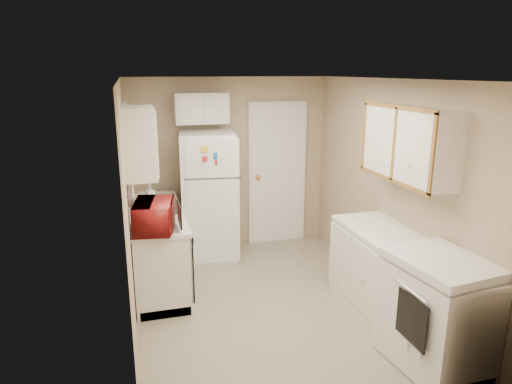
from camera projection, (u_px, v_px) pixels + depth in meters
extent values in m
plane|color=tan|center=(268.00, 305.00, 4.99)|extent=(3.80, 3.80, 0.00)
plane|color=white|center=(270.00, 79.00, 4.37)|extent=(3.80, 3.80, 0.00)
plane|color=tan|center=(128.00, 210.00, 4.31)|extent=(3.80, 3.80, 0.00)
plane|color=tan|center=(390.00, 190.00, 5.04)|extent=(3.80, 3.80, 0.00)
plane|color=tan|center=(229.00, 164.00, 6.44)|extent=(2.80, 2.80, 0.00)
plane|color=tan|center=(357.00, 278.00, 2.91)|extent=(2.80, 2.80, 0.00)
cube|color=silver|center=(158.00, 247.00, 5.42)|extent=(0.60, 1.80, 0.90)
cube|color=black|center=(189.00, 261.00, 4.93)|extent=(0.03, 0.58, 0.72)
cube|color=gray|center=(155.00, 210.00, 5.46)|extent=(0.54, 0.74, 0.16)
imported|color=maroon|center=(154.00, 217.00, 4.61)|extent=(0.60, 0.40, 0.37)
imported|color=silver|center=(150.00, 193.00, 5.67)|extent=(0.13, 0.13, 0.21)
cube|color=silver|center=(128.00, 150.00, 5.20)|extent=(0.10, 0.98, 1.08)
cube|color=silver|center=(139.00, 143.00, 4.40)|extent=(0.30, 0.45, 0.70)
cube|color=white|center=(209.00, 196.00, 6.08)|extent=(0.79, 0.77, 1.71)
cube|color=silver|center=(201.00, 108.00, 5.99)|extent=(0.70, 0.30, 0.40)
cube|color=white|center=(277.00, 174.00, 6.64)|extent=(0.86, 0.06, 2.08)
cube|color=silver|center=(401.00, 287.00, 4.41)|extent=(0.60, 2.00, 0.90)
cube|color=white|center=(438.00, 312.00, 3.86)|extent=(0.76, 0.89, 1.00)
cube|color=silver|center=(409.00, 144.00, 4.38)|extent=(0.30, 1.20, 0.70)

